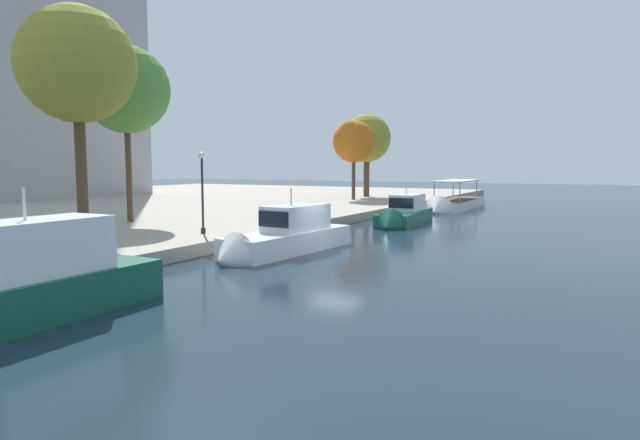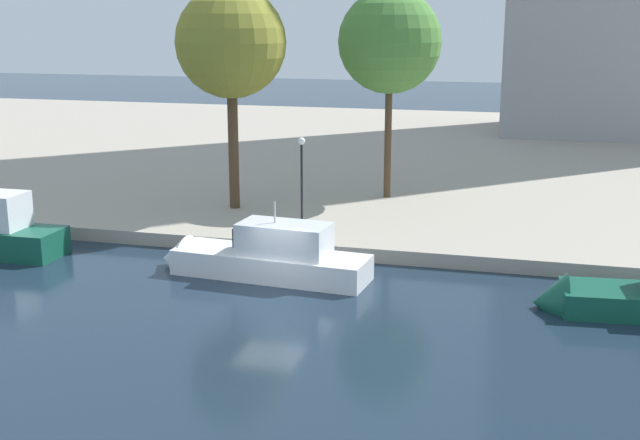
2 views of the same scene
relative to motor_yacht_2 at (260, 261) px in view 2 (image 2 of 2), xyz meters
name	(u,v)px [view 2 (image 2 of 2)]	position (x,y,z in m)	size (l,w,h in m)	color
ground_plane	(269,296)	(1.16, -2.32, -0.61)	(220.00, 220.00, 0.00)	#192838
dock_promenade	(405,154)	(1.16, 30.43, -0.29)	(120.00, 55.00, 0.64)	#A39989
motor_yacht_2	(260,261)	(0.00, 0.00, 0.00)	(9.35, 3.07, 4.02)	white
lamp_post	(302,179)	(0.29, 5.30, 2.52)	(0.35, 0.35, 4.42)	black
tree_2	(229,42)	(-4.60, 8.96, 8.63)	(5.65, 5.65, 11.40)	#4C3823
tree_3	(389,43)	(2.83, 13.48, 8.50)	(5.59, 5.59, 11.34)	#4C3823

